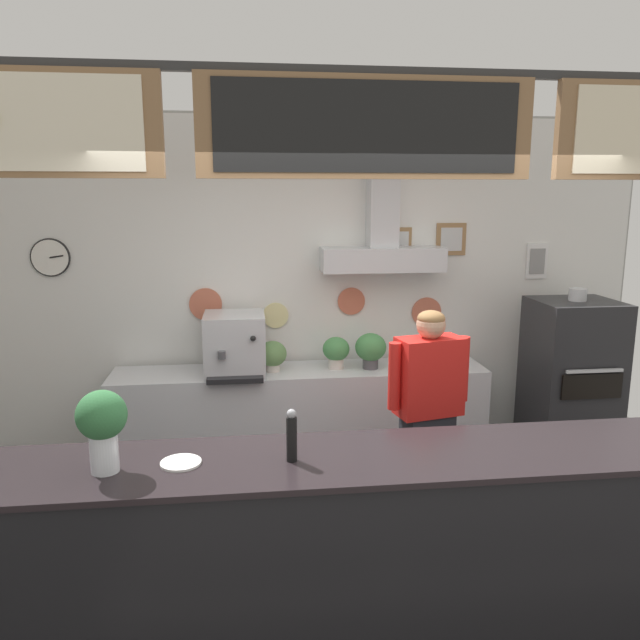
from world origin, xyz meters
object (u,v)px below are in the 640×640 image
object	(u,v)px
shop_worker	(427,420)
condiment_plate	(181,463)
potted_thyme	(371,349)
potted_sage	(336,351)
pizza_oven	(570,388)
espresso_machine	(235,344)
potted_oregano	(414,350)
potted_basil	(272,355)
basil_vase	(102,425)
pepper_grinder	(292,436)

from	to	relation	value
shop_worker	condiment_plate	distance (m)	1.81
potted_thyme	shop_worker	bearing A→B (deg)	-81.25
potted_sage	pizza_oven	bearing A→B (deg)	-7.88
espresso_machine	condiment_plate	bearing A→B (deg)	-96.07
potted_oregano	shop_worker	bearing A→B (deg)	-100.56
shop_worker	espresso_machine	size ratio (longest dim) A/B	2.83
shop_worker	potted_thyme	bearing A→B (deg)	-94.05
pizza_oven	potted_basil	world-z (taller)	pizza_oven
espresso_machine	basil_vase	xyz separation A→B (m)	(-0.56, -2.13, 0.16)
potted_sage	condiment_plate	world-z (taller)	potted_sage
pepper_grinder	shop_worker	bearing A→B (deg)	46.49
pizza_oven	basil_vase	xyz separation A→B (m)	(-3.30, -1.89, 0.56)
condiment_plate	potted_thyme	bearing A→B (deg)	57.49
espresso_machine	potted_basil	size ratio (longest dim) A/B	2.24
espresso_machine	potted_basil	bearing A→B (deg)	0.74
potted_sage	basil_vase	xyz separation A→B (m)	(-1.38, -2.15, 0.25)
pizza_oven	condiment_plate	bearing A→B (deg)	-148.05
potted_thyme	condiment_plate	bearing A→B (deg)	-122.51
espresso_machine	pepper_grinder	bearing A→B (deg)	-82.03
espresso_machine	potted_basil	xyz separation A→B (m)	(0.30, 0.00, -0.10)
espresso_machine	potted_sage	size ratio (longest dim) A/B	2.12
potted_basil	pizza_oven	bearing A→B (deg)	-5.79
potted_oregano	basil_vase	world-z (taller)	basil_vase
shop_worker	condiment_plate	xyz separation A→B (m)	(-1.50, -1.00, 0.23)
pizza_oven	potted_oregano	bearing A→B (deg)	166.87
pepper_grinder	condiment_plate	world-z (taller)	pepper_grinder
potted_basil	potted_sage	xyz separation A→B (m)	(0.52, 0.02, 0.01)
potted_oregano	pepper_grinder	size ratio (longest dim) A/B	0.90
potted_basil	pepper_grinder	bearing A→B (deg)	-90.07
shop_worker	potted_oregano	distance (m)	1.17
potted_basil	pepper_grinder	world-z (taller)	pepper_grinder
potted_oregano	potted_basil	distance (m)	1.19
potted_basil	condiment_plate	bearing A→B (deg)	-103.98
condiment_plate	pizza_oven	bearing A→B (deg)	31.95
espresso_machine	potted_basil	world-z (taller)	espresso_machine
potted_basil	condiment_plate	distance (m)	2.16
potted_thyme	pepper_grinder	bearing A→B (deg)	-110.97
pizza_oven	potted_sage	distance (m)	1.96
pepper_grinder	potted_sage	bearing A→B (deg)	76.19
shop_worker	pepper_grinder	bearing A→B (deg)	33.69
espresso_machine	basil_vase	bearing A→B (deg)	-104.59
pizza_oven	basil_vase	bearing A→B (deg)	-150.19
potted_thyme	basil_vase	xyz separation A→B (m)	(-1.66, -2.12, 0.23)
pepper_grinder	potted_basil	bearing A→B (deg)	89.93
condiment_plate	pepper_grinder	bearing A→B (deg)	-2.94
basil_vase	pepper_grinder	bearing A→B (deg)	0.89
potted_thyme	condiment_plate	distance (m)	2.47
pepper_grinder	condiment_plate	xyz separation A→B (m)	(-0.52, 0.03, -0.12)
pizza_oven	espresso_machine	distance (m)	2.78
potted_sage	basil_vase	distance (m)	2.57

